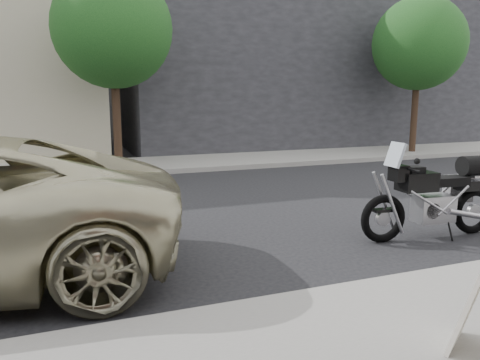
# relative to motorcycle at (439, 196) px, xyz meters

# --- Properties ---
(ground) EXTENTS (120.00, 120.00, 0.00)m
(ground) POSITION_rel_motorcycle_xyz_m (2.02, -2.59, -0.68)
(ground) COLOR black
(ground) RESTS_ON ground
(far_sidewalk) EXTENTS (44.00, 3.00, 0.15)m
(far_sidewalk) POSITION_rel_motorcycle_xyz_m (2.02, -9.09, -0.60)
(far_sidewalk) COLOR gray
(far_sidewalk) RESTS_ON ground
(far_building_dark) EXTENTS (16.00, 11.00, 7.00)m
(far_building_dark) POSITION_rel_motorcycle_xyz_m (-4.98, -16.08, 2.82)
(far_building_dark) COLOR #242429
(far_building_dark) RESTS_ON ground
(street_tree_left) EXTENTS (3.40, 3.40, 5.70)m
(street_tree_left) POSITION_rel_motorcycle_xyz_m (-6.98, -8.59, 3.46)
(street_tree_left) COLOR #332217
(street_tree_left) RESTS_ON far_sidewalk
(street_tree_mid) EXTENTS (3.40, 3.40, 5.70)m
(street_tree_mid) POSITION_rel_motorcycle_xyz_m (4.02, -8.59, 3.46)
(street_tree_mid) COLOR #332217
(street_tree_mid) RESTS_ON far_sidewalk
(motorcycle) EXTENTS (2.48, 0.80, 1.57)m
(motorcycle) POSITION_rel_motorcycle_xyz_m (0.00, 0.00, 0.00)
(motorcycle) COLOR black
(motorcycle) RESTS_ON ground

